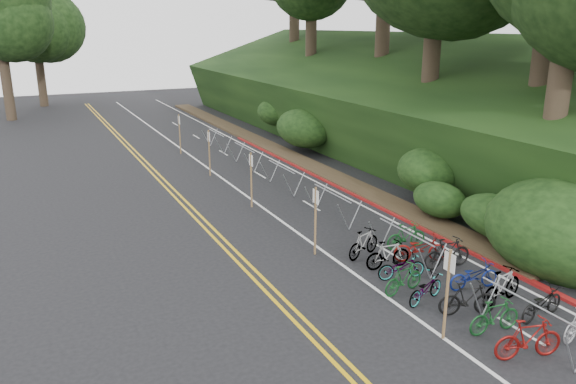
{
  "coord_description": "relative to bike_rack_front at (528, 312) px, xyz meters",
  "views": [
    {
      "loc": [
        -8.28,
        -11.32,
        7.89
      ],
      "look_at": [
        1.2,
        8.49,
        1.3
      ],
      "focal_mm": 35.0,
      "sensor_mm": 36.0,
      "label": 1
    }
  ],
  "objects": [
    {
      "name": "ground",
      "position": [
        -2.76,
        2.43,
        -0.86
      ],
      "size": [
        120.0,
        120.0,
        0.0
      ],
      "primitive_type": "plane",
      "color": "black",
      "rests_on": "ground"
    },
    {
      "name": "road_markings",
      "position": [
        -2.13,
        12.53,
        -0.85
      ],
      "size": [
        7.47,
        80.0,
        0.01
      ],
      "color": "gold",
      "rests_on": "ground"
    },
    {
      "name": "red_curb",
      "position": [
        2.94,
        14.43,
        -0.81
      ],
      "size": [
        0.25,
        28.0,
        0.1
      ],
      "primitive_type": "cube",
      "color": "maroon",
      "rests_on": "ground"
    },
    {
      "name": "embankment",
      "position": [
        10.2,
        21.47,
        1.71
      ],
      "size": [
        14.3,
        48.14,
        9.11
      ],
      "color": "black",
      "rests_on": "ground"
    },
    {
      "name": "bike_rack_front",
      "position": [
        0.0,
        0.0,
        0.0
      ],
      "size": [
        1.14,
        3.19,
        1.16
      ],
      "color": "#8F9399",
      "rests_on": "ground"
    },
    {
      "name": "bike_racks_rest",
      "position": [
        0.24,
        15.43,
        -0.0
      ],
      "size": [
        1.14,
        23.0,
        1.17
      ],
      "color": "#8F9399",
      "rests_on": "ground"
    },
    {
      "name": "signpost_near",
      "position": [
        -1.78,
        1.05,
        0.57
      ],
      "size": [
        0.08,
        0.4,
        2.5
      ],
      "color": "brown",
      "rests_on": "ground"
    },
    {
      "name": "signposts_rest",
      "position": [
        -2.16,
        16.43,
        0.57
      ],
      "size": [
        0.08,
        18.4,
        2.5
      ],
      "color": "brown",
      "rests_on": "ground"
    },
    {
      "name": "bike_front",
      "position": [
        -1.14,
        3.63,
        -0.39
      ],
      "size": [
        0.71,
        1.61,
        0.94
      ],
      "primitive_type": "imported",
      "rotation": [
        0.0,
        0.0,
        1.75
      ],
      "color": "#144C1E",
      "rests_on": "ground"
    },
    {
      "name": "bike_valet",
      "position": [
        0.35,
        3.0,
        -0.37
      ],
      "size": [
        3.23,
        8.88,
        1.09
      ],
      "color": "maroon",
      "rests_on": "ground"
    }
  ]
}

